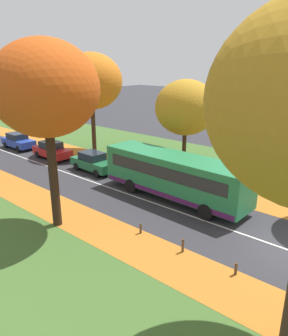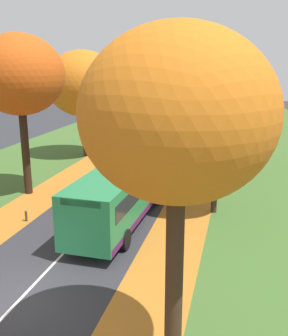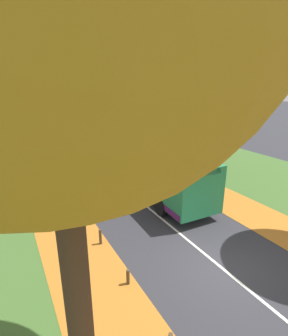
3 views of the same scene
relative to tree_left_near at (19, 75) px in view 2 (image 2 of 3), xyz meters
name	(u,v)px [view 2 (image 2 of 3)]	position (x,y,z in m)	size (l,w,h in m)	color
ground_plane	(19,300)	(5.78, -10.81, -7.46)	(160.00, 160.00, 0.00)	#2D2D33
grass_verge_left	(48,158)	(-3.42, 9.19, -7.46)	(12.00, 90.00, 0.01)	#3D6028
leaf_litter_left	(67,180)	(1.18, 3.19, -7.45)	(2.80, 60.00, 0.00)	#B26B23
grass_verge_right	(263,171)	(14.98, 9.19, -7.46)	(12.00, 90.00, 0.01)	#3D6028
leaf_litter_right	(195,190)	(10.38, 3.19, -7.45)	(2.80, 60.00, 0.00)	#B26B23
road_centre_line	(148,164)	(5.78, 9.19, -7.46)	(0.12, 80.00, 0.01)	silver
tree_left_near	(19,75)	(0.00, 0.00, 0.00)	(5.42, 5.42, 9.94)	black
tree_left_mid	(83,84)	(-0.46, 10.81, -1.04)	(6.31, 6.31, 9.27)	#422D1E
tree_right_nearest	(178,117)	(11.65, -12.53, -0.46)	(4.72, 4.72, 9.18)	#382619
tree_right_near	(218,118)	(11.90, -0.46, -2.10)	(4.74, 4.74, 7.51)	#382619
tree_right_mid	(227,80)	(11.83, 10.36, -0.55)	(5.97, 5.97, 9.61)	#382619
bollard_fourth	(26,216)	(2.28, -4.24, -7.17)	(0.12, 0.12, 0.58)	#4C3823
bus	(123,190)	(7.26, -2.85, -5.76)	(2.91, 10.48, 2.98)	#237A47
car_green_lead	(159,167)	(7.51, 5.54, -6.65)	(1.91, 4.26, 1.62)	#1E6038
car_red_following	(173,150)	(7.46, 11.35, -6.65)	(1.85, 4.24, 1.62)	#B21919
car_blue_third_in_line	(181,138)	(7.33, 17.22, -6.65)	(1.83, 4.22, 1.62)	#233D9E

